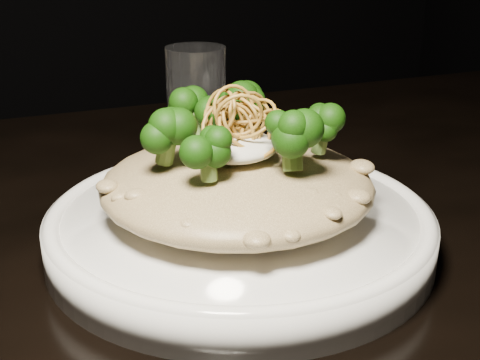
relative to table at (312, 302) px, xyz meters
name	(u,v)px	position (x,y,z in m)	size (l,w,h in m)	color
table	(312,302)	(0.00, 0.00, 0.00)	(1.10, 0.80, 0.75)	black
plate	(240,230)	(-0.08, -0.03, 0.10)	(0.29, 0.29, 0.03)	white
risotto	(237,184)	(-0.08, -0.03, 0.13)	(0.20, 0.20, 0.04)	brown
broccoli	(243,128)	(-0.08, -0.03, 0.18)	(0.12, 0.12, 0.04)	black
cheese	(234,146)	(-0.09, -0.03, 0.17)	(0.06, 0.06, 0.02)	silver
shallots	(239,111)	(-0.08, -0.03, 0.19)	(0.05, 0.05, 0.03)	brown
drinking_glass	(197,100)	(-0.04, 0.20, 0.14)	(0.06, 0.06, 0.11)	silver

